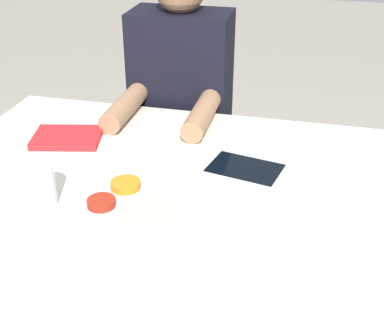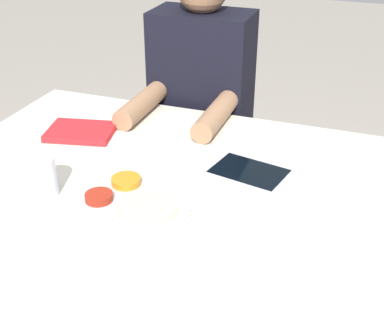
% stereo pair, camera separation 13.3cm
% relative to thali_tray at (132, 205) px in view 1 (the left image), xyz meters
% --- Properties ---
extents(dining_table, '(1.29, 0.98, 0.73)m').
position_rel_thali_tray_xyz_m(dining_table, '(0.04, 0.12, -0.37)').
color(dining_table, beige).
rests_on(dining_table, ground_plane).
extents(thali_tray, '(0.31, 0.31, 0.03)m').
position_rel_thali_tray_xyz_m(thali_tray, '(0.00, 0.00, 0.00)').
color(thali_tray, '#B7BABF').
rests_on(thali_tray, dining_table).
extents(red_notebook, '(0.23, 0.19, 0.02)m').
position_rel_thali_tray_xyz_m(red_notebook, '(-0.31, 0.30, 0.00)').
color(red_notebook, silver).
rests_on(red_notebook, dining_table).
extents(tablet_device, '(0.24, 0.19, 0.01)m').
position_rel_thali_tray_xyz_m(tablet_device, '(0.24, 0.25, -0.00)').
color(tablet_device, '#B7B7BC').
rests_on(tablet_device, dining_table).
extents(person_diner, '(0.35, 0.49, 1.19)m').
position_rel_thali_tray_xyz_m(person_diner, '(-0.07, 0.74, -0.17)').
color(person_diner, black).
rests_on(person_diner, ground_plane).
extents(drinking_glass, '(0.08, 0.08, 0.11)m').
position_rel_thali_tray_xyz_m(drinking_glass, '(-0.22, -0.03, 0.05)').
color(drinking_glass, silver).
rests_on(drinking_glass, dining_table).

